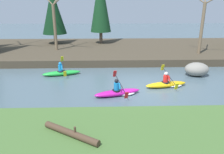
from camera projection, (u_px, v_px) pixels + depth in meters
ground_plane at (145, 89)px, 13.42m from camera, size 90.00×90.00×0.00m
riverbank_far at (128, 50)px, 23.22m from camera, size 44.00×11.44×0.62m
conifer_tree_mid_left at (53, 11)px, 23.89m from camera, size 2.65×2.65×5.99m
conifer_tree_centre at (100, 1)px, 23.79m from camera, size 2.30×2.30×7.96m
bare_tree_mid_upstream at (55, 22)px, 20.87m from camera, size 3.20×3.16×5.78m
bare_tree_mid_downstream at (203, 22)px, 19.24m from camera, size 3.31×3.27×5.99m
kayaker_lead at (168, 84)px, 13.75m from camera, size 2.79×2.06×1.20m
kayaker_middle at (119, 92)px, 12.50m from camera, size 2.76×2.03×1.20m
kayaker_trailing at (62, 72)px, 15.94m from camera, size 2.78×2.04×1.20m
boulder_midstream at (197, 69)px, 15.79m from camera, size 1.72×1.34×0.97m
driftwood_log at (71, 133)px, 7.76m from camera, size 2.14×1.51×0.44m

